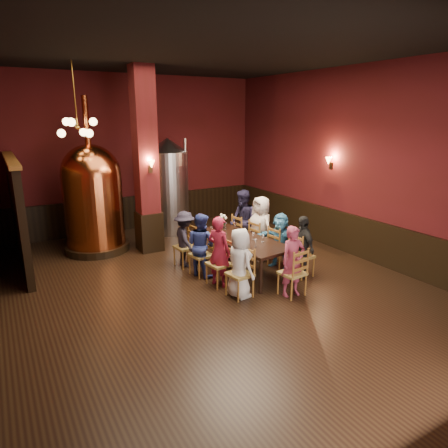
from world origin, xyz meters
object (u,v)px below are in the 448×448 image
person_1 (219,251)px  person_2 (201,245)px  copper_kettle (93,197)px  steel_vessel (169,186)px  dining_table (242,241)px  person_0 (240,263)px  rose_vase (223,219)px

person_1 → person_2: bearing=-16.4°
copper_kettle → steel_vessel: size_ratio=1.39×
dining_table → steel_vessel: 3.72m
dining_table → person_0: 1.31m
dining_table → person_1: bearing=-158.8°
copper_kettle → dining_table: bearing=-51.1°
steel_vessel → rose_vase: size_ratio=7.85×
person_0 → steel_vessel: bearing=-11.5°
rose_vase → copper_kettle: bearing=140.5°
dining_table → copper_kettle: 3.98m
person_1 → copper_kettle: size_ratio=0.38×
person_1 → copper_kettle: 3.90m
dining_table → person_1: 0.91m
person_1 → person_2: size_ratio=1.05×
steel_vessel → rose_vase: 2.74m
dining_table → rose_vase: rose_vase is taller
person_1 → steel_vessel: bearing=-31.6°
rose_vase → person_0: bearing=-111.7°
person_0 → dining_table: bearing=-38.8°
rose_vase → person_2: bearing=-143.2°
dining_table → person_2: size_ratio=1.81×
dining_table → steel_vessel: size_ratio=0.91×
steel_vessel → rose_vase: steel_vessel is taller
person_0 → rose_vase: size_ratio=3.87×
person_0 → copper_kettle: bearing=17.8°
dining_table → person_0: bearing=-130.4°
steel_vessel → rose_vase: bearing=-84.5°
person_2 → steel_vessel: steel_vessel is taller
copper_kettle → rose_vase: size_ratio=10.91×
dining_table → steel_vessel: bearing=86.4°
person_1 → steel_vessel: 4.18m
person_0 → copper_kettle: 4.54m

